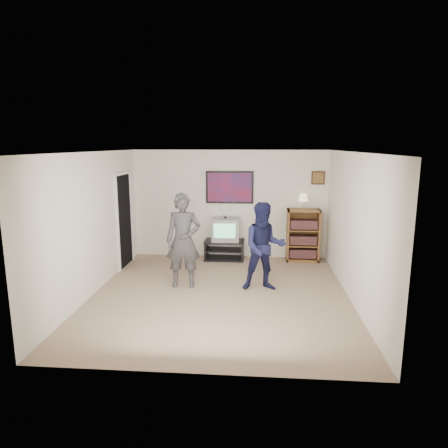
# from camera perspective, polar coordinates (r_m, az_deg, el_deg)

# --- Properties ---
(room_shell) EXTENTS (4.51, 5.00, 2.51)m
(room_shell) POSITION_cam_1_polar(r_m,az_deg,el_deg) (7.18, -0.34, 0.28)
(room_shell) COLOR #7F6850
(room_shell) RESTS_ON ground
(media_stand) EXTENTS (0.91, 0.52, 0.45)m
(media_stand) POSITION_cam_1_polar(r_m,az_deg,el_deg) (9.25, 0.05, -3.70)
(media_stand) COLOR black
(media_stand) RESTS_ON room_shell
(crt_television) EXTENTS (0.64, 0.55, 0.52)m
(crt_television) POSITION_cam_1_polar(r_m,az_deg,el_deg) (9.13, 0.21, -0.76)
(crt_television) COLOR gray
(crt_television) RESTS_ON media_stand
(bookshelf) EXTENTS (0.72, 0.41, 1.19)m
(bookshelf) POSITION_cam_1_polar(r_m,az_deg,el_deg) (9.25, 11.20, -1.58)
(bookshelf) COLOR brown
(bookshelf) RESTS_ON room_shell
(table_lamp) EXTENTS (0.23, 0.23, 0.36)m
(table_lamp) POSITION_cam_1_polar(r_m,az_deg,el_deg) (9.11, 11.26, 3.19)
(table_lamp) COLOR beige
(table_lamp) RESTS_ON bookshelf
(person_tall) EXTENTS (0.67, 0.46, 1.76)m
(person_tall) POSITION_cam_1_polar(r_m,az_deg,el_deg) (7.40, -5.83, -2.37)
(person_tall) COLOR #363639
(person_tall) RESTS_ON room_shell
(person_short) EXTENTS (0.85, 0.70, 1.62)m
(person_short) POSITION_cam_1_polar(r_m,az_deg,el_deg) (7.25, 5.75, -3.25)
(person_short) COLOR #141739
(person_short) RESTS_ON room_shell
(controller_left) EXTENTS (0.08, 0.13, 0.04)m
(controller_left) POSITION_cam_1_polar(r_m,az_deg,el_deg) (7.54, -5.27, -0.11)
(controller_left) COLOR white
(controller_left) RESTS_ON person_tall
(controller_right) EXTENTS (0.07, 0.11, 0.03)m
(controller_right) POSITION_cam_1_polar(r_m,az_deg,el_deg) (7.41, 6.20, -1.81)
(controller_right) COLOR white
(controller_right) RESTS_ON person_short
(poster) EXTENTS (1.10, 0.03, 0.75)m
(poster) POSITION_cam_1_polar(r_m,az_deg,el_deg) (9.22, 0.81, 5.26)
(poster) COLOR black
(poster) RESTS_ON room_shell
(air_vent) EXTENTS (0.28, 0.02, 0.14)m
(air_vent) POSITION_cam_1_polar(r_m,az_deg,el_deg) (9.25, -2.61, 7.14)
(air_vent) COLOR white
(air_vent) RESTS_ON room_shell
(small_picture) EXTENTS (0.30, 0.03, 0.30)m
(small_picture) POSITION_cam_1_polar(r_m,az_deg,el_deg) (9.29, 13.30, 6.43)
(small_picture) COLOR black
(small_picture) RESTS_ON room_shell
(doorway) EXTENTS (0.03, 0.85, 2.00)m
(doorway) POSITION_cam_1_polar(r_m,az_deg,el_deg) (8.90, -14.11, 0.46)
(doorway) COLOR black
(doorway) RESTS_ON room_shell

